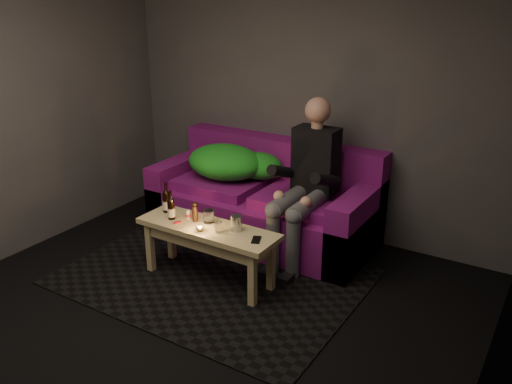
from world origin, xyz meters
TOP-DOWN VIEW (x-y plane):
  - floor at (0.00, 0.00)m, footprint 4.50×4.50m
  - room at (0.00, 0.47)m, footprint 4.50×4.50m
  - rug at (-0.18, 0.87)m, footprint 2.45×1.79m
  - sofa at (-0.22, 1.82)m, footprint 2.14×0.96m
  - green_blanket at (-0.60, 1.81)m, footprint 0.94×0.64m
  - person at (0.29, 1.65)m, footprint 0.39×0.89m
  - coffee_table at (-0.18, 0.82)m, footprint 1.22×0.40m
  - beer_bottle_a at (-0.65, 0.88)m, footprint 0.07×0.07m
  - beer_bottle_b at (-0.52, 0.79)m, footprint 0.06×0.06m
  - salt_shaker at (-0.41, 0.87)m, footprint 0.04×0.04m
  - pepper_mill at (-0.33, 0.86)m, footprint 0.06×0.06m
  - tumbler_back at (-0.22, 0.89)m, footprint 0.11×0.11m
  - tealight at (-0.18, 0.72)m, footprint 0.05×0.05m
  - tumbler_front at (-0.04, 0.78)m, footprint 0.09×0.09m
  - steel_cup at (0.06, 0.88)m, footprint 0.12×0.12m
  - smartphone at (0.29, 0.81)m, footprint 0.11×0.15m
  - red_lighter at (-0.43, 0.74)m, footprint 0.04×0.07m

SIDE VIEW (x-z plane):
  - floor at x=0.00m, z-range 0.00..0.00m
  - rug at x=-0.18m, z-range 0.00..0.01m
  - sofa at x=-0.22m, z-range -0.13..0.79m
  - coffee_table at x=-0.18m, z-range 0.16..0.66m
  - smartphone at x=0.29m, z-range 0.50..0.50m
  - red_lighter at x=-0.43m, z-range 0.50..0.51m
  - tealight at x=-0.18m, z-range 0.50..0.54m
  - salt_shaker at x=-0.41m, z-range 0.50..0.57m
  - tumbler_front at x=-0.04m, z-range 0.50..0.58m
  - tumbler_back at x=-0.22m, z-range 0.50..0.60m
  - steel_cup at x=0.06m, z-range 0.50..0.62m
  - pepper_mill at x=-0.33m, z-range 0.50..0.63m
  - beer_bottle_b at x=-0.52m, z-range 0.46..0.72m
  - beer_bottle_a at x=-0.65m, z-range 0.46..0.73m
  - green_blanket at x=-0.60m, z-range 0.53..0.86m
  - person at x=0.29m, z-range 0.03..1.46m
  - room at x=0.00m, z-range -0.61..3.89m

